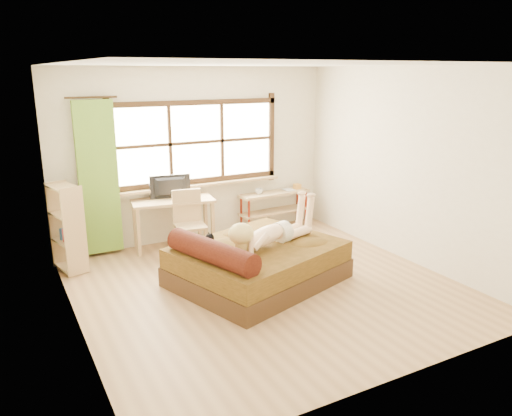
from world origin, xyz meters
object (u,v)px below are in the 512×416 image
woman (270,222)px  bed (255,263)px  kitten (202,243)px  desk (173,206)px  bookshelf (67,228)px  pipe_shelf (275,202)px  chair (189,219)px

woman → bed: bearing=152.4°
kitten → desk: size_ratio=0.23×
kitten → bookshelf: bearing=115.5°
woman → pipe_shelf: bearing=40.6°
desk → chair: 0.40m
desk → pipe_shelf: 1.88m
bed → kitten: bearing=152.9°
desk → bookshelf: (-1.55, -0.21, -0.05)m
bookshelf → desk: bearing=-7.2°
chair → desk: bearing=115.6°
bed → pipe_shelf: (1.40, 1.89, 0.20)m
kitten → bookshelf: 1.98m
kitten → desk: 1.67m
kitten → chair: size_ratio=0.31×
kitten → chair: bearing=58.7°
bed → bookshelf: bookshelf is taller
chair → pipe_shelf: bearing=23.8°
bed → kitten: (-0.67, 0.11, 0.34)m
woman → desk: bearing=92.8°
desk → bookshelf: bearing=-164.0°
bed → chair: size_ratio=2.48×
bed → chair: (-0.36, 1.41, 0.26)m
kitten → chair: chair is taller
bed → desk: desk is taller
desk → pipe_shelf: (1.87, 0.12, -0.19)m
woman → chair: 1.57m
bed → pipe_shelf: bearing=36.1°
bed → pipe_shelf: 2.36m
kitten → bookshelf: bookshelf is taller
bed → pipe_shelf: size_ratio=1.84×
kitten → pipe_shelf: 2.73m
woman → desk: 1.93m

